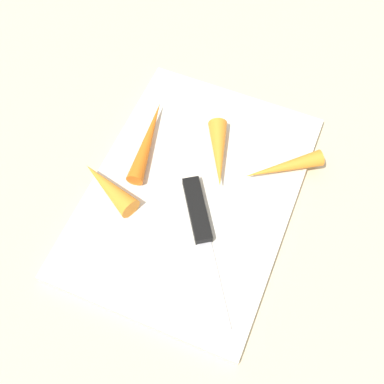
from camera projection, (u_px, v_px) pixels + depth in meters
The scene contains 7 objects.
ground_plane at pixel (192, 196), 0.65m from camera, with size 1.40×1.40×0.00m, color #C6B793.
cutting_board at pixel (192, 194), 0.65m from camera, with size 0.36×0.26×0.01m, color silver.
knife at pixel (199, 219), 0.62m from camera, with size 0.18×0.13×0.01m.
carrot_shortest at pixel (108, 187), 0.63m from camera, with size 0.03×0.03×0.09m, color orange.
carrot_short at pixel (219, 154), 0.65m from camera, with size 0.03×0.03×0.10m, color orange.
carrot_longest at pixel (148, 140), 0.67m from camera, with size 0.02×0.02×0.13m, color orange.
carrot_long at pixel (283, 167), 0.65m from camera, with size 0.02×0.02×0.11m, color orange.
Camera 1 is at (-0.28, -0.12, 0.58)m, focal length 45.56 mm.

